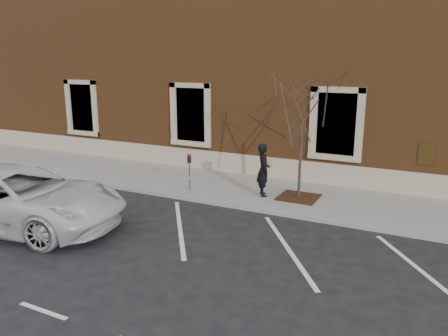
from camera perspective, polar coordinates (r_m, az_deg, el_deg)
The scene contains 10 objects.
ground at distance 14.35m, azimuth -1.08°, elevation -4.78°, with size 120.00×120.00×0.00m, color #28282B.
sidewalk_near at distance 15.83m, azimuth 1.87°, elevation -2.71°, with size 40.00×3.50×0.15m, color gray.
curb_near at distance 14.29m, azimuth -1.18°, elevation -4.56°, with size 40.00×0.12×0.15m, color #9E9E99.
parking_stripes at distance 12.57m, azimuth -5.80°, elevation -7.63°, with size 28.00×4.40×0.01m, color silver, non-canonical shape.
building_civic at distance 20.76m, azimuth 9.10°, elevation 12.09°, with size 40.00×8.62×8.00m.
man at distance 14.63m, azimuth 5.16°, elevation -0.24°, with size 0.65×0.42×1.77m, color black.
parking_meter at distance 15.16m, azimuth -4.55°, elevation 0.37°, with size 0.12×0.09×1.31m.
tree_grate at distance 14.76m, azimuth 9.71°, elevation -3.78°, with size 1.27×1.27×0.03m, color #412414.
sapling at distance 14.14m, azimuth 10.22°, elevation 8.07°, with size 2.63×2.63×4.38m.
white_truck at distance 13.57m, azimuth -25.34°, elevation -3.52°, with size 2.82×6.12×1.70m, color silver.
Camera 1 is at (6.35, -12.02, 4.61)m, focal length 35.00 mm.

